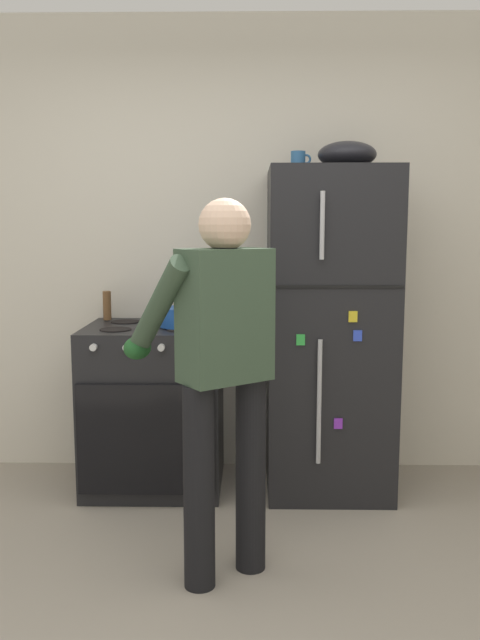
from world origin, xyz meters
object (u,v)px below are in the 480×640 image
(mixing_bowl, at_px, (347,155))
(pepper_mill, at_px, (107,306))
(person_cook, at_px, (220,356))
(coffee_mug, at_px, (299,160))
(refrigerator, at_px, (329,332))
(stove_range, at_px, (154,407))
(red_pot, at_px, (180,317))

(mixing_bowl, bearing_deg, pepper_mill, 171.67)
(person_cook, distance_m, coffee_mug, 1.42)
(refrigerator, height_order, pepper_mill, refrigerator)
(person_cook, height_order, coffee_mug, coffee_mug)
(mixing_bowl, bearing_deg, stove_range, -179.44)
(red_pot, bearing_deg, mixing_bowl, 3.16)
(person_cook, distance_m, pepper_mill, 1.39)
(stove_range, xyz_separation_m, red_pot, (0.16, -0.04, 0.53))
(person_cook, height_order, mixing_bowl, mixing_bowl)
(red_pot, relative_size, mixing_bowl, 1.06)
(pepper_mill, bearing_deg, red_pot, -28.52)
(stove_range, distance_m, person_cook, 1.18)
(person_cook, height_order, pepper_mill, person_cook)
(person_cook, height_order, red_pot, person_cook)
(person_cook, bearing_deg, coffee_mug, 69.69)
(pepper_mill, height_order, mixing_bowl, mixing_bowl)
(coffee_mug, bearing_deg, stove_range, -175.73)
(stove_range, xyz_separation_m, mixing_bowl, (1.07, 0.01, 1.40))
(pepper_mill, relative_size, mixing_bowl, 0.54)
(mixing_bowl, bearing_deg, refrigerator, -179.78)
(stove_range, relative_size, coffee_mug, 8.34)
(coffee_mug, bearing_deg, red_pot, -171.24)
(refrigerator, distance_m, pepper_mill, 1.31)
(refrigerator, height_order, coffee_mug, coffee_mug)
(refrigerator, bearing_deg, stove_range, -179.42)
(person_cook, bearing_deg, red_pot, 105.65)
(coffee_mug, bearing_deg, person_cook, -110.31)
(stove_range, bearing_deg, person_cook, -66.63)
(mixing_bowl, bearing_deg, red_pot, -176.84)
(refrigerator, xyz_separation_m, red_pot, (-0.83, -0.05, 0.09))
(red_pot, distance_m, coffee_mug, 1.08)
(refrigerator, relative_size, coffee_mug, 16.03)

